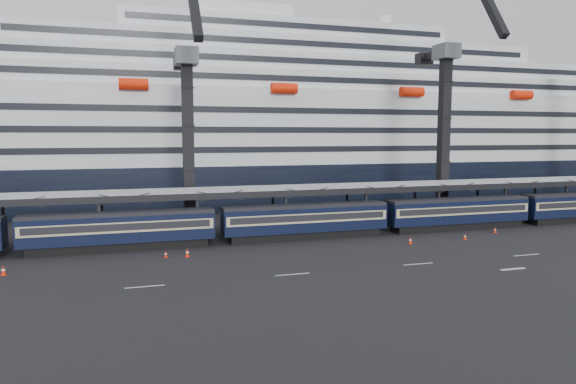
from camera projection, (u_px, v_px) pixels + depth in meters
name	position (u px, v px, depth m)	size (l,w,h in m)	color
ground	(414.00, 253.00, 51.02)	(260.00, 260.00, 0.00)	black
lane_markings	(520.00, 259.00, 48.43)	(111.00, 4.27, 0.02)	beige
train	(333.00, 218.00, 58.93)	(133.05, 3.00, 4.05)	black
canopy	(356.00, 187.00, 63.75)	(130.00, 6.25, 5.53)	#929499
cruise_ship	(277.00, 132.00, 93.06)	(214.09, 28.84, 34.00)	black
crane_dark_near	(188.00, 133.00, 61.56)	(4.50, 17.75, 35.08)	#484A4F
crane_dark_mid	(446.00, 123.00, 70.64)	(4.50, 18.24, 39.64)	#484A4F
traffic_cone_a	(3.00, 270.00, 42.83)	(0.43, 0.43, 0.87)	#F92407
traffic_cone_b	(187.00, 253.00, 49.36)	(0.42, 0.42, 0.84)	#F92407
traffic_cone_c	(166.00, 254.00, 49.08)	(0.34, 0.34, 0.67)	#F92407
traffic_cone_d	(465.00, 237.00, 57.55)	(0.35, 0.35, 0.71)	#F92407
traffic_cone_e	(410.00, 240.00, 55.27)	(0.40, 0.40, 0.80)	#F92407
traffic_cone_f	(495.00, 230.00, 61.66)	(0.35, 0.35, 0.70)	#F92407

